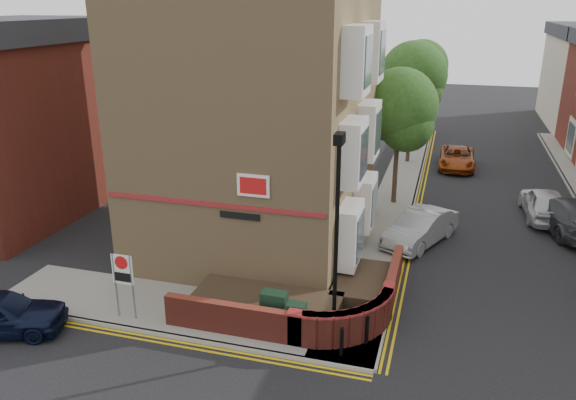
% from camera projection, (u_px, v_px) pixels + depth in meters
% --- Properties ---
extents(ground, '(120.00, 120.00, 0.00)m').
position_uv_depth(ground, '(271.00, 355.00, 16.30)').
color(ground, black).
rests_on(ground, ground).
extents(pavement_corner, '(13.00, 3.00, 0.12)m').
position_uv_depth(pavement_corner, '(184.00, 310.00, 18.56)').
color(pavement_corner, gray).
rests_on(pavement_corner, ground).
extents(pavement_main, '(2.00, 32.00, 0.12)m').
position_uv_depth(pavement_main, '(397.00, 191.00, 30.22)').
color(pavement_main, gray).
rests_on(pavement_main, ground).
extents(kerb_side, '(13.00, 0.15, 0.12)m').
position_uv_depth(kerb_side, '(162.00, 334.00, 17.21)').
color(kerb_side, gray).
rests_on(kerb_side, ground).
extents(kerb_main_near, '(0.15, 32.00, 0.12)m').
position_uv_depth(kerb_main_near, '(416.00, 192.00, 29.96)').
color(kerb_main_near, gray).
rests_on(kerb_main_near, ground).
extents(yellow_lines_side, '(13.00, 0.28, 0.01)m').
position_uv_depth(yellow_lines_side, '(158.00, 340.00, 17.00)').
color(yellow_lines_side, gold).
rests_on(yellow_lines_side, ground).
extents(yellow_lines_main, '(0.28, 32.00, 0.01)m').
position_uv_depth(yellow_lines_main, '(421.00, 194.00, 29.91)').
color(yellow_lines_main, gold).
rests_on(yellow_lines_main, ground).
extents(corner_building, '(8.95, 10.40, 13.60)m').
position_uv_depth(corner_building, '(263.00, 94.00, 22.20)').
color(corner_building, '#A48257').
rests_on(corner_building, ground).
extents(garden_wall, '(6.80, 6.00, 1.20)m').
position_uv_depth(garden_wall, '(294.00, 312.00, 18.56)').
color(garden_wall, maroon).
rests_on(garden_wall, ground).
extents(lamppost, '(0.25, 0.50, 6.30)m').
position_uv_depth(lamppost, '(336.00, 240.00, 15.84)').
color(lamppost, black).
rests_on(lamppost, pavement_corner).
extents(utility_cabinet_large, '(0.80, 0.45, 1.20)m').
position_uv_depth(utility_cabinet_large, '(274.00, 310.00, 17.32)').
color(utility_cabinet_large, black).
rests_on(utility_cabinet_large, pavement_corner).
extents(utility_cabinet_small, '(0.55, 0.40, 1.10)m').
position_uv_depth(utility_cabinet_small, '(296.00, 320.00, 16.85)').
color(utility_cabinet_small, black).
rests_on(utility_cabinet_small, pavement_corner).
extents(bollard_near, '(0.11, 0.11, 0.90)m').
position_uv_depth(bollard_near, '(342.00, 342.00, 15.94)').
color(bollard_near, black).
rests_on(bollard_near, pavement_corner).
extents(bollard_far, '(0.11, 0.11, 0.90)m').
position_uv_depth(bollard_far, '(367.00, 330.00, 16.51)').
color(bollard_far, black).
rests_on(bollard_far, pavement_corner).
extents(zone_sign, '(0.72, 0.07, 2.20)m').
position_uv_depth(zone_sign, '(123.00, 275.00, 17.52)').
color(zone_sign, slate).
rests_on(zone_sign, pavement_corner).
extents(side_building, '(6.40, 10.40, 9.00)m').
position_uv_depth(side_building, '(15.00, 119.00, 25.98)').
color(side_building, maroon).
rests_on(side_building, ground).
extents(tree_near, '(3.64, 3.65, 6.70)m').
position_uv_depth(tree_near, '(399.00, 112.00, 26.90)').
color(tree_near, '#382B1E').
rests_on(tree_near, pavement_main).
extents(tree_mid, '(4.03, 4.03, 7.42)m').
position_uv_depth(tree_mid, '(413.00, 80.00, 33.97)').
color(tree_mid, '#382B1E').
rests_on(tree_mid, pavement_main).
extents(tree_far, '(3.81, 3.81, 7.00)m').
position_uv_depth(tree_far, '(421.00, 70.00, 41.30)').
color(tree_far, '#382B1E').
rests_on(tree_far, pavement_main).
extents(traffic_light_assembly, '(0.20, 0.16, 4.20)m').
position_uv_depth(traffic_light_assembly, '(420.00, 111.00, 37.34)').
color(traffic_light_assembly, black).
rests_on(traffic_light_assembly, pavement_main).
extents(silver_car_near, '(3.12, 4.50, 1.41)m').
position_uv_depth(silver_car_near, '(420.00, 228.00, 23.61)').
color(silver_car_near, '#979A9E').
rests_on(silver_car_near, ground).
extents(red_car_main, '(2.08, 4.49, 1.25)m').
position_uv_depth(red_car_main, '(457.00, 158.00, 34.42)').
color(red_car_main, '#953B10').
rests_on(red_car_main, ground).
extents(grey_car_far, '(3.48, 5.67, 1.54)m').
position_uv_depth(grey_car_far, '(567.00, 214.00, 24.91)').
color(grey_car_far, '#34363A').
rests_on(grey_car_far, ground).
extents(silver_car_far, '(2.00, 4.47, 1.49)m').
position_uv_depth(silver_car_far, '(544.00, 203.00, 26.33)').
color(silver_car_far, silver).
rests_on(silver_car_far, ground).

